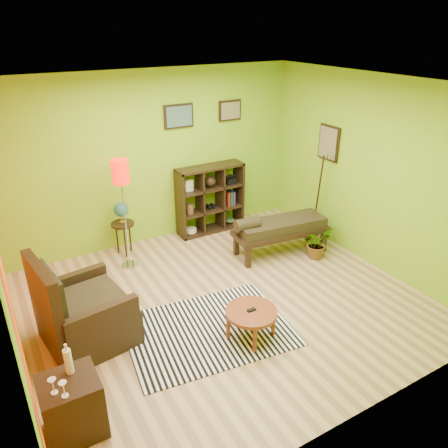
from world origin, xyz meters
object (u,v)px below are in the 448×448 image
floor_lamp (121,182)px  bench (279,228)px  side_cabinet (72,406)px  globe_table (122,216)px  potted_plant (316,246)px  armchair (82,316)px  cube_shelf (211,199)px  coffee_table (251,314)px

floor_lamp → bench: (2.21, -0.81, -0.92)m
floor_lamp → side_cabinet: bearing=-118.3°
globe_table → side_cabinet: bearing=-116.0°
side_cabinet → potted_plant: bearing=19.1°
potted_plant → side_cabinet: bearing=-160.9°
armchair → bench: armchair is taller
armchair → cube_shelf: bearing=34.7°
potted_plant → armchair: bearing=-177.1°
armchair → potted_plant: armchair is taller
coffee_table → bench: 2.14m
floor_lamp → cube_shelf: size_ratio=1.41×
floor_lamp → armchair: bearing=-126.3°
coffee_table → potted_plant: potted_plant is taller
potted_plant → cube_shelf: bearing=119.6°
side_cabinet → floor_lamp: (1.42, 2.62, 1.06)m
coffee_table → side_cabinet: side_cabinet is taller
side_cabinet → coffee_table: bearing=8.2°
cube_shelf → bench: 1.40m
armchair → side_cabinet: (-0.39, -1.23, -0.04)m
floor_lamp → globe_table: size_ratio=1.91×
armchair → globe_table: size_ratio=1.30×
floor_lamp → potted_plant: 3.15m
floor_lamp → potted_plant: floor_lamp is taller
floor_lamp → bench: bearing=-20.0°
globe_table → potted_plant: size_ratio=1.74×
globe_table → bench: globe_table is taller
side_cabinet → bench: 4.06m
globe_table → bench: bearing=-29.6°
coffee_table → globe_table: globe_table is taller
coffee_table → bench: size_ratio=0.38×
coffee_table → side_cabinet: 2.14m
side_cabinet → cube_shelf: 4.41m
side_cabinet → bench: bearing=26.6°
armchair → side_cabinet: 1.29m
potted_plant → bench: bearing=137.9°
bench → floor_lamp: bearing=160.0°
globe_table → potted_plant: bearing=-32.1°
floor_lamp → globe_table: bearing=80.6°
armchair → potted_plant: size_ratio=2.26×
side_cabinet → bench: side_cabinet is taller
globe_table → potted_plant: globe_table is taller
coffee_table → bench: bench is taller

